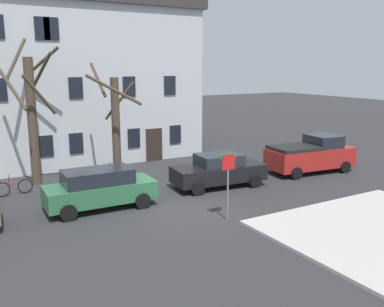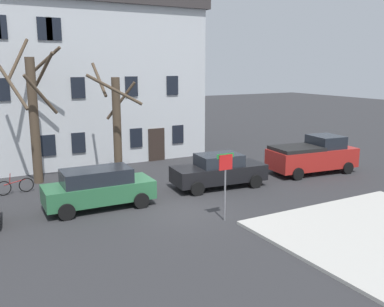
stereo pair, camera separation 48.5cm
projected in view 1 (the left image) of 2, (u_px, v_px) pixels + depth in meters
ground_plane at (186, 211)px, 17.92m from camera, size 120.00×120.00×0.00m
building_main at (77, 70)px, 28.34m from camera, size 14.74×9.40×11.33m
tree_bare_near at (32, 113)px, 21.35m from camera, size 3.10×3.09×7.41m
tree_bare_mid at (115, 123)px, 22.41m from camera, size 3.02×3.04×6.20m
car_green_wagon at (100, 188)px, 18.06m from camera, size 4.68×2.10×1.74m
car_black_sedan at (219, 170)px, 21.34m from camera, size 4.87×2.36×1.70m
pickup_truck_red at (311, 155)px, 24.30m from camera, size 5.25×2.66×2.11m
street_sign_pole at (228, 174)px, 16.44m from camera, size 0.76×0.07×2.72m
bicycle_leaning at (14, 188)px, 20.05m from camera, size 1.75×0.24×1.03m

